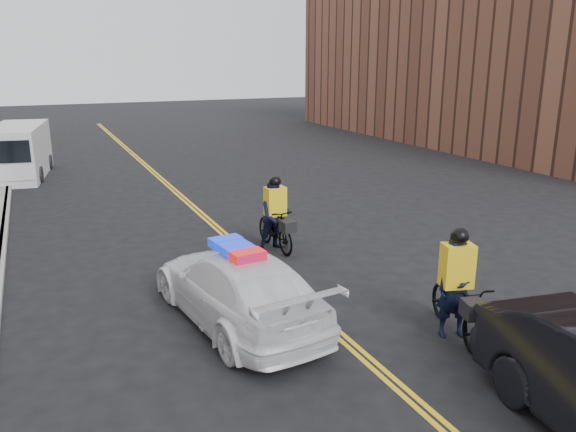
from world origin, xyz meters
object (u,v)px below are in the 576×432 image
at_px(cargo_van, 19,152).
at_px(cyclist_near, 454,299).
at_px(cyclist_far, 275,221).
at_px(police_cruiser, 237,287).

relative_size(cargo_van, cyclist_near, 2.44).
bearing_deg(cyclist_far, cargo_van, 112.11).
distance_m(cargo_van, cyclist_near, 20.96).
height_order(police_cruiser, cyclist_near, cyclist_near).
xyz_separation_m(cargo_van, cyclist_far, (6.40, -13.61, -0.29)).
bearing_deg(cyclist_far, police_cruiser, -126.18).
relative_size(cargo_van, cyclist_far, 2.72).
height_order(police_cruiser, cyclist_far, cyclist_far).
bearing_deg(cargo_van, police_cruiser, -68.03).
bearing_deg(police_cruiser, cyclist_near, 140.21).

